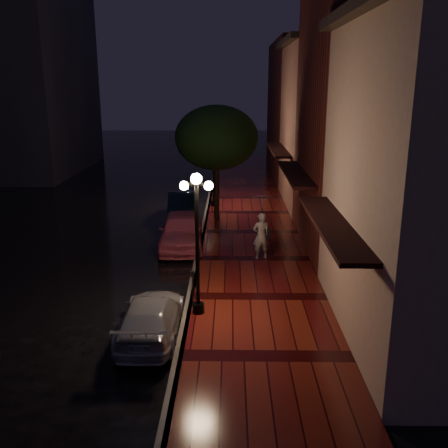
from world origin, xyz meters
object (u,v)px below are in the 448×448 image
(streetlamp_far, at_px, (214,163))
(parking_meter, at_px, (193,285))
(pink_car, at_px, (181,230))
(navy_car, at_px, (182,206))
(woman_with_umbrella, at_px, (262,217))
(streetlamp_near, at_px, (197,236))
(silver_car, at_px, (151,317))
(street_tree, at_px, (217,140))

(streetlamp_far, relative_size, parking_meter, 3.74)
(pink_car, bearing_deg, navy_car, 92.07)
(navy_car, xyz_separation_m, woman_with_umbrella, (3.77, -6.49, 1.17))
(streetlamp_near, bearing_deg, parking_meter, 110.97)
(pink_car, distance_m, silver_car, 8.01)
(woman_with_umbrella, bearing_deg, street_tree, -82.03)
(pink_car, height_order, navy_car, pink_car)
(streetlamp_near, relative_size, streetlamp_far, 1.00)
(streetlamp_far, bearing_deg, street_tree, -85.09)
(streetlamp_near, height_order, street_tree, street_tree)
(woman_with_umbrella, bearing_deg, streetlamp_far, -86.29)
(pink_car, height_order, silver_car, pink_car)
(streetlamp_far, height_order, street_tree, street_tree)
(silver_car, height_order, parking_meter, parking_meter)
(streetlamp_far, distance_m, navy_car, 3.49)
(navy_car, height_order, woman_with_umbrella, woman_with_umbrella)
(streetlamp_near, bearing_deg, silver_car, -136.38)
(streetlamp_near, xyz_separation_m, navy_car, (-1.58, 11.53, -1.90))
(street_tree, relative_size, silver_car, 1.45)
(silver_car, distance_m, woman_with_umbrella, 7.24)
(streetlamp_far, xyz_separation_m, parking_meter, (-0.20, -13.48, -1.75))
(navy_car, bearing_deg, pink_car, -90.49)
(silver_car, bearing_deg, navy_car, -88.72)
(streetlamp_far, xyz_separation_m, navy_car, (-1.58, -2.47, -1.90))
(streetlamp_near, distance_m, silver_car, 2.66)
(pink_car, distance_m, woman_with_umbrella, 3.97)
(street_tree, xyz_separation_m, navy_car, (-1.84, 0.54, -3.54))
(parking_meter, bearing_deg, streetlamp_far, 78.72)
(parking_meter, bearing_deg, silver_car, -131.97)
(streetlamp_far, distance_m, pink_car, 7.51)
(streetlamp_far, xyz_separation_m, silver_car, (-1.25, -15.19, -2.02))
(pink_car, relative_size, parking_meter, 3.94)
(navy_car, bearing_deg, woman_with_umbrella, -65.17)
(streetlamp_near, xyz_separation_m, parking_meter, (-0.20, 0.52, -1.75))
(street_tree, height_order, parking_meter, street_tree)
(street_tree, height_order, pink_car, street_tree)
(navy_car, relative_size, silver_car, 1.07)
(street_tree, bearing_deg, navy_car, 163.74)
(streetlamp_near, xyz_separation_m, street_tree, (0.26, 10.99, 1.64))
(silver_car, bearing_deg, woman_with_umbrella, -119.16)
(streetlamp_far, height_order, silver_car, streetlamp_far)
(streetlamp_near, bearing_deg, woman_with_umbrella, 66.43)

